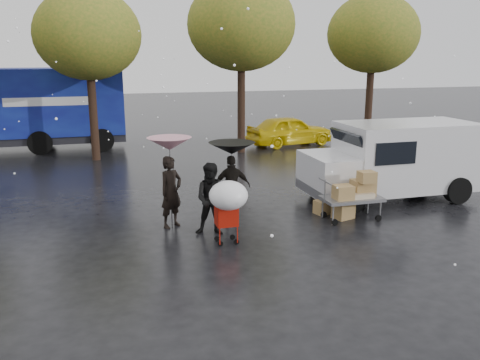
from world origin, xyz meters
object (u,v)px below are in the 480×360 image
object	(u,v)px
person_black	(232,187)
blue_truck	(32,110)
shopping_cart	(228,199)
white_van	(394,159)
person_pink	(171,192)
vendor_cart	(355,192)
yellow_taxi	(290,130)

from	to	relation	value
person_black	blue_truck	distance (m)	12.84
shopping_cart	white_van	distance (m)	5.99
person_pink	white_van	bearing A→B (deg)	-27.11
shopping_cart	white_van	bearing A→B (deg)	22.90
person_pink	blue_truck	size ratio (longest dim) A/B	0.21
white_van	shopping_cart	bearing A→B (deg)	-157.10
person_black	shopping_cart	bearing A→B (deg)	79.15
vendor_cart	shopping_cart	bearing A→B (deg)	-165.90
blue_truck	yellow_taxi	distance (m)	11.36
person_black	yellow_taxi	xyz separation A→B (m)	(5.29, 9.52, -0.13)
person_pink	white_van	world-z (taller)	white_van
white_van	blue_truck	distance (m)	15.40
white_van	yellow_taxi	world-z (taller)	white_van
person_pink	white_van	xyz separation A→B (m)	(6.52, 0.74, 0.29)
person_black	shopping_cart	world-z (taller)	person_black
shopping_cart	yellow_taxi	distance (m)	12.89
blue_truck	person_black	bearing A→B (deg)	-62.76
person_pink	white_van	size ratio (longest dim) A/B	0.35
person_pink	vendor_cart	xyz separation A→B (m)	(4.54, -0.71, -0.14)
white_van	yellow_taxi	distance (m)	9.14
shopping_cart	blue_truck	size ratio (longest dim) A/B	0.18
person_pink	blue_truck	xyz separation A→B (m)	(-4.26, 11.72, 0.89)
vendor_cart	blue_truck	bearing A→B (deg)	125.28
vendor_cart	person_pink	bearing A→B (deg)	171.15
blue_truck	shopping_cart	bearing A→B (deg)	-68.44
yellow_taxi	person_black	bearing A→B (deg)	141.23
white_van	blue_truck	bearing A→B (deg)	134.46
shopping_cart	blue_truck	bearing A→B (deg)	111.56
person_black	blue_truck	world-z (taller)	blue_truck
person_black	shopping_cart	distance (m)	2.04
person_black	white_van	distance (m)	4.95
person_pink	blue_truck	bearing A→B (deg)	76.40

